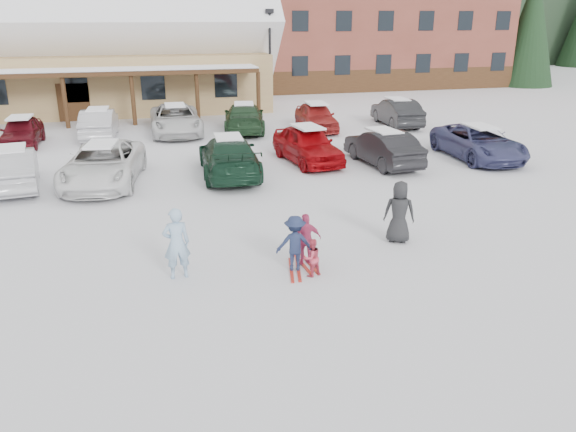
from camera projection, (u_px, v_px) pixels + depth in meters
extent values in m
plane|color=white|center=(286.00, 268.00, 13.91)|extent=(160.00, 160.00, 0.00)
cube|color=tan|center=(48.00, 82.00, 36.70)|extent=(28.00, 10.00, 3.60)
cube|color=#422814|center=(29.00, 74.00, 30.68)|extent=(25.20, 2.60, 0.25)
cube|color=white|center=(39.00, 22.00, 35.44)|extent=(29.12, 9.69, 9.69)
cube|color=brown|center=(354.00, 14.00, 50.28)|extent=(24.00, 14.00, 12.00)
cube|color=brown|center=(180.00, 33.00, 47.14)|extent=(7.00, 12.60, 9.00)
cube|color=#422814|center=(382.00, 81.00, 45.66)|extent=(24.00, 0.10, 1.80)
cylinder|color=black|center=(270.00, 64.00, 35.55)|extent=(0.16, 0.16, 6.04)
cube|color=black|center=(269.00, 11.00, 34.49)|extent=(0.50, 0.25, 0.25)
cylinder|color=black|center=(524.00, 78.00, 49.91)|extent=(0.60, 0.60, 1.32)
cone|color=black|center=(533.00, 11.00, 48.02)|extent=(4.84, 4.84, 9.90)
cylinder|color=black|center=(235.00, 73.00, 55.24)|extent=(0.60, 0.60, 1.08)
cone|color=black|center=(233.00, 24.00, 53.69)|extent=(3.96, 3.96, 8.10)
cylinder|color=black|center=(476.00, 64.00, 63.60)|extent=(0.60, 0.60, 1.38)
cone|color=black|center=(482.00, 9.00, 61.62)|extent=(5.06, 5.06, 10.35)
imported|color=#95BAD9|center=(177.00, 243.00, 13.13)|extent=(0.68, 0.48, 1.75)
imported|color=#CA3D52|center=(312.00, 258.00, 13.35)|extent=(0.56, 0.50, 0.95)
imported|color=#1B2545|center=(295.00, 244.00, 13.56)|extent=(1.00, 0.70, 1.41)
cube|color=#B42519|center=(295.00, 270.00, 13.79)|extent=(0.48, 1.41, 0.03)
imported|color=#BE3A67|center=(306.00, 239.00, 13.91)|extent=(0.80, 0.37, 1.34)
cube|color=#B42519|center=(306.00, 263.00, 14.13)|extent=(0.29, 1.41, 0.03)
imported|color=#232425|center=(399.00, 212.00, 15.26)|extent=(1.00, 0.86, 1.72)
imported|color=#B1B1B6|center=(13.00, 168.00, 20.12)|extent=(2.19, 4.64, 1.47)
imported|color=white|center=(103.00, 164.00, 20.60)|extent=(3.25, 5.74, 1.51)
imported|color=#133120|center=(229.00, 156.00, 21.69)|extent=(2.42, 5.38, 1.53)
imported|color=#9C060B|center=(307.00, 145.00, 23.66)|extent=(2.38, 4.71, 1.54)
imported|color=black|center=(383.00, 148.00, 23.30)|extent=(1.96, 4.54, 1.45)
imported|color=#3B3E6B|center=(478.00, 142.00, 24.31)|extent=(2.52, 5.22, 1.43)
imported|color=#5B0E18|center=(22.00, 132.00, 26.68)|extent=(1.65, 4.07, 1.39)
imported|color=#BBBABF|center=(99.00, 124.00, 28.37)|extent=(1.76, 4.59, 1.49)
imported|color=silver|center=(176.00, 119.00, 29.38)|extent=(2.57, 5.51, 1.53)
imported|color=#214025|center=(244.00, 118.00, 29.98)|extent=(2.94, 5.45, 1.50)
imported|color=#A32423|center=(316.00, 117.00, 30.36)|extent=(1.96, 4.41, 1.47)
imported|color=black|center=(397.00, 112.00, 31.64)|extent=(1.89, 4.67, 1.51)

